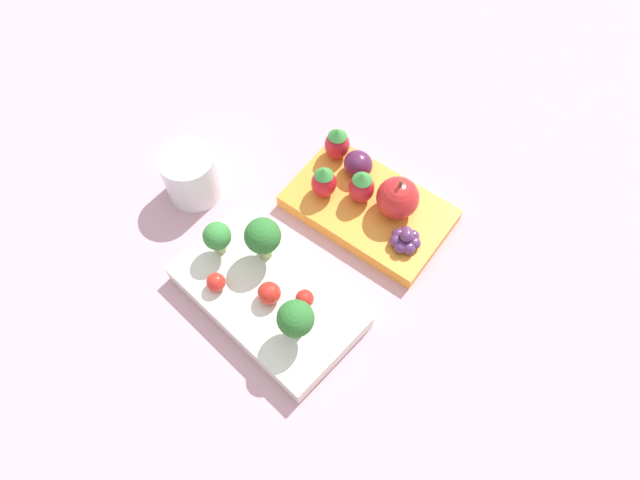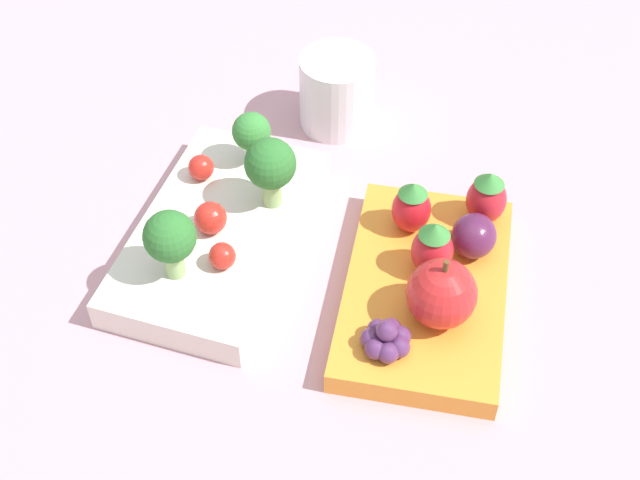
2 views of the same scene
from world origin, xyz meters
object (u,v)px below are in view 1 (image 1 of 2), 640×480
object	(u,v)px
cherry_tomato_0	(269,293)
cherry_tomato_2	(216,282)
plum	(358,164)
bento_box_savoury	(268,297)
drinking_cup	(191,175)
broccoli_floret_1	(217,237)
strawberry_1	(324,182)
bento_box_fruit	(367,207)
broccoli_floret_2	(263,237)
cherry_tomato_1	(305,299)
strawberry_2	(337,143)
broccoli_floret_0	(296,319)
grape_cluster	(405,240)
apple	(398,198)
strawberry_0	(362,187)

from	to	relation	value
cherry_tomato_0	cherry_tomato_2	distance (m)	0.06
plum	bento_box_savoury	bearing A→B (deg)	104.19
bento_box_savoury	drinking_cup	size ratio (longest dim) A/B	3.16
broccoli_floret_1	strawberry_1	size ratio (longest dim) A/B	1.03
bento_box_fruit	broccoli_floret_2	distance (m)	0.15
broccoli_floret_2	cherry_tomato_1	world-z (taller)	broccoli_floret_2
strawberry_2	broccoli_floret_0	bearing A→B (deg)	125.58
broccoli_floret_0	strawberry_1	size ratio (longest dim) A/B	1.26
broccoli_floret_2	plum	distance (m)	0.16
bento_box_fruit	strawberry_1	distance (m)	0.06
bento_box_savoury	drinking_cup	bearing A→B (deg)	-10.69
bento_box_fruit	bento_box_savoury	bearing A→B (deg)	92.59
strawberry_2	bento_box_savoury	bearing A→B (deg)	114.09
cherry_tomato_1	plum	world-z (taller)	plum
bento_box_fruit	grape_cluster	distance (m)	0.07
cherry_tomato_0	strawberry_1	world-z (taller)	strawberry_1
plum	cherry_tomato_2	bearing A→B (deg)	91.19
strawberry_2	cherry_tomato_1	bearing A→B (deg)	125.97
bento_box_savoury	cherry_tomato_0	distance (m)	0.03
broccoli_floret_1	strawberry_2	size ratio (longest dim) A/B	1.00
apple	grape_cluster	distance (m)	0.05
broccoli_floret_2	cherry_tomato_1	xyz separation A→B (m)	(-0.07, 0.01, -0.03)
broccoli_floret_0	grape_cluster	xyz separation A→B (m)	(-0.00, -0.17, -0.03)
plum	grape_cluster	size ratio (longest dim) A/B	1.02
bento_box_savoury	strawberry_1	distance (m)	0.15
strawberry_0	drinking_cup	world-z (taller)	same
cherry_tomato_0	cherry_tomato_1	distance (m)	0.04
cherry_tomato_0	drinking_cup	distance (m)	0.19
bento_box_savoury	bento_box_fruit	bearing A→B (deg)	-87.41
cherry_tomato_1	strawberry_0	xyz separation A→B (m)	(0.06, -0.15, 0.01)
cherry_tomato_0	broccoli_floret_1	bearing A→B (deg)	0.83
broccoli_floret_0	drinking_cup	size ratio (longest dim) A/B	0.86
bento_box_savoury	strawberry_1	xyz separation A→B (m)	(0.06, -0.14, 0.03)
cherry_tomato_0	plum	xyz separation A→B (m)	(0.06, -0.19, -0.00)
broccoli_floret_1	bento_box_savoury	bearing A→B (deg)	-177.80
broccoli_floret_2	plum	bearing A→B (deg)	-86.06
broccoli_floret_2	cherry_tomato_1	distance (m)	0.08
broccoli_floret_2	cherry_tomato_0	xyz separation A→B (m)	(-0.04, 0.03, -0.03)
apple	broccoli_floret_1	bearing A→B (deg)	62.45
cherry_tomato_1	strawberry_2	size ratio (longest dim) A/B	0.42
broccoli_floret_2	apple	bearing A→B (deg)	-110.99
cherry_tomato_0	plum	distance (m)	0.20
bento_box_fruit	strawberry_0	bearing A→B (deg)	6.67
broccoli_floret_0	apple	bearing A→B (deg)	-79.75
broccoli_floret_2	cherry_tomato_1	bearing A→B (deg)	173.59
bento_box_savoury	broccoli_floret_2	world-z (taller)	broccoli_floret_2
bento_box_fruit	strawberry_2	world-z (taller)	strawberry_2
broccoli_floret_0	plum	size ratio (longest dim) A/B	1.59
apple	drinking_cup	xyz separation A→B (m)	(0.20, 0.15, -0.01)
bento_box_savoury	apple	world-z (taller)	apple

